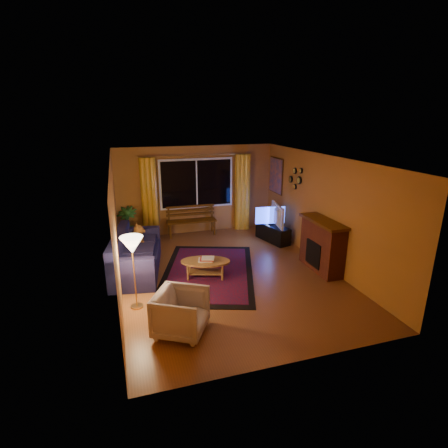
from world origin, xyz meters
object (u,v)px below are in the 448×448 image
object	(u,v)px
bench	(192,228)
tv_console	(273,233)
armchair	(181,311)
floor_lamp	(134,273)
sofa	(136,252)
coffee_table	(206,269)

from	to	relation	value
bench	tv_console	world-z (taller)	tv_console
tv_console	armchair	bearing A→B (deg)	-147.29
armchair	floor_lamp	distance (m)	1.21
bench	armchair	distance (m)	4.72
bench	tv_console	bearing A→B (deg)	-27.50
armchair	tv_console	size ratio (longest dim) A/B	0.72
sofa	floor_lamp	world-z (taller)	floor_lamp
sofa	floor_lamp	distance (m)	1.59
sofa	tv_console	world-z (taller)	sofa
coffee_table	tv_console	world-z (taller)	tv_console
sofa	armchair	bearing A→B (deg)	-68.82
bench	tv_console	distance (m)	2.32
sofa	tv_console	xyz separation A→B (m)	(3.68, 0.86, -0.21)
bench	tv_console	xyz separation A→B (m)	(2.01, -1.15, 0.02)
armchair	tv_console	distance (m)	4.66
bench	sofa	bearing A→B (deg)	-127.24
bench	coffee_table	size ratio (longest dim) A/B	1.34
coffee_table	armchair	bearing A→B (deg)	-115.23
sofa	tv_console	size ratio (longest dim) A/B	1.97
floor_lamp	tv_console	bearing A→B (deg)	32.64
armchair	floor_lamp	world-z (taller)	floor_lamp
floor_lamp	tv_console	distance (m)	4.53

